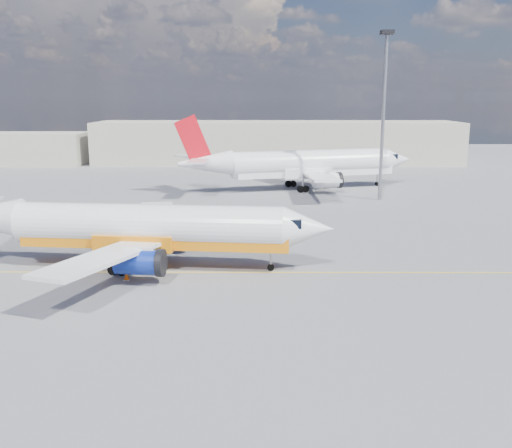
{
  "coord_description": "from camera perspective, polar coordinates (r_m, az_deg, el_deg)",
  "views": [
    {
      "loc": [
        1.44,
        -37.47,
        12.74
      ],
      "look_at": [
        1.24,
        3.82,
        3.5
      ],
      "focal_mm": 40.0,
      "sensor_mm": 36.0,
      "label": 1
    }
  ],
  "objects": [
    {
      "name": "ground",
      "position": [
        39.6,
        -1.83,
        -6.16
      ],
      "size": [
        240.0,
        240.0,
        0.0
      ],
      "primitive_type": "plane",
      "color": "slate",
      "rests_on": "ground"
    },
    {
      "name": "taxi_line",
      "position": [
        42.45,
        -1.69,
        -4.85
      ],
      "size": [
        70.0,
        0.15,
        0.01
      ],
      "primitive_type": "cube",
      "color": "yellow",
      "rests_on": "ground"
    },
    {
      "name": "terminal_main",
      "position": [
        112.87,
        2.11,
        8.17
      ],
      "size": [
        70.0,
        14.0,
        8.0
      ],
      "primitive_type": "cube",
      "color": "beige",
      "rests_on": "ground"
    },
    {
      "name": "terminal_annex",
      "position": [
        119.31,
        -22.81,
        6.96
      ],
      "size": [
        26.0,
        10.0,
        6.0
      ],
      "primitive_type": "cube",
      "color": "beige",
      "rests_on": "ground"
    },
    {
      "name": "main_jet",
      "position": [
        43.97,
        -11.82,
        -0.32
      ],
      "size": [
        30.7,
        24.19,
        9.31
      ],
      "rotation": [
        0.0,
        0.0,
        -0.1
      ],
      "color": "white",
      "rests_on": "ground"
    },
    {
      "name": "second_jet",
      "position": [
        80.12,
        4.79,
        5.95
      ],
      "size": [
        34.71,
        26.45,
        10.51
      ],
      "rotation": [
        0.0,
        0.0,
        0.29
      ],
      "color": "white",
      "rests_on": "ground"
    },
    {
      "name": "traffic_cone",
      "position": [
        41.64,
        -12.83,
        -5.1
      ],
      "size": [
        0.43,
        0.43,
        0.61
      ],
      "color": "white",
      "rests_on": "ground"
    },
    {
      "name": "floodlight_mast",
      "position": [
        72.57,
        12.67,
        11.94
      ],
      "size": [
        1.49,
        1.49,
        20.44
      ],
      "color": "#93939A",
      "rests_on": "ground"
    }
  ]
}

